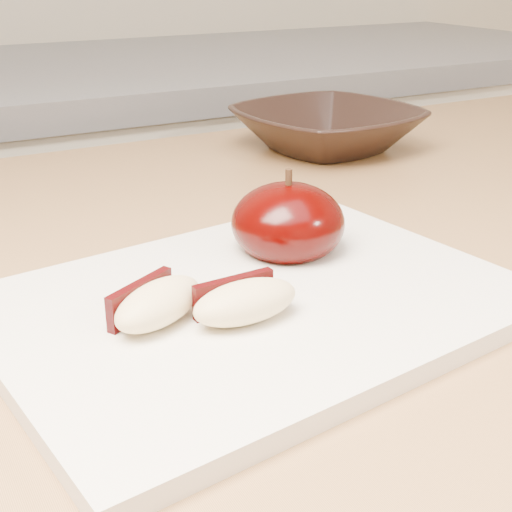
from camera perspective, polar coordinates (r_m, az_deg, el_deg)
cutting_board at (r=0.43m, az=0.00°, el=-3.84°), size 0.33×0.26×0.01m
apple_half at (r=0.48m, az=2.57°, el=2.67°), size 0.08×0.08×0.06m
apple_wedge_a at (r=0.39m, az=-7.96°, el=-3.73°), size 0.07×0.06×0.02m
apple_wedge_b at (r=0.39m, az=-0.96°, el=-3.62°), size 0.06×0.03×0.02m
bowl at (r=0.79m, az=5.66°, el=10.09°), size 0.21×0.21×0.05m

